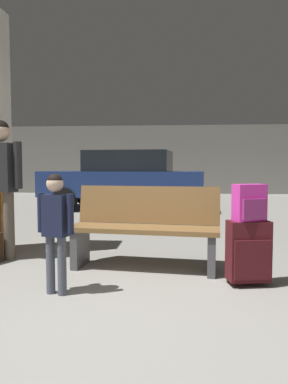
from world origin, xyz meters
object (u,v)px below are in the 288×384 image
object	(u,v)px
suitcase	(249,251)
backpack_bright	(250,203)
adult	(1,174)
parked_car_far	(125,178)
bench	(145,228)
child	(55,220)

from	to	relation	value
suitcase	backpack_bright	size ratio (longest dim) A/B	1.78
adult	parked_car_far	xyz separation A→B (m)	(0.79, 5.27, -0.21)
backpack_bright	bench	bearing A→B (deg)	152.60
suitcase	child	world-z (taller)	child
bench	backpack_bright	distance (m)	1.18
child	adult	bearing A→B (deg)	132.01
child	adult	distance (m)	1.57
backpack_bright	adult	xyz separation A→B (m)	(-2.73, 0.76, 0.25)
child	parked_car_far	bearing A→B (deg)	92.06
bench	parked_car_far	xyz separation A→B (m)	(-0.93, 5.51, 0.36)
suitcase	backpack_bright	xyz separation A→B (m)	(0.00, -0.00, 0.45)
backpack_bright	parked_car_far	distance (m)	6.33
suitcase	parked_car_far	world-z (taller)	parked_car_far
suitcase	parked_car_far	bearing A→B (deg)	107.82
parked_car_far	bench	bearing A→B (deg)	-80.38
adult	parked_car_far	distance (m)	5.33
backpack_bright	adult	world-z (taller)	adult
parked_car_far	child	bearing A→B (deg)	-87.94
suitcase	adult	bearing A→B (deg)	164.43
child	parked_car_far	distance (m)	6.41
suitcase	child	size ratio (longest dim) A/B	0.58
suitcase	parked_car_far	xyz separation A→B (m)	(-1.94, 6.03, 0.48)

